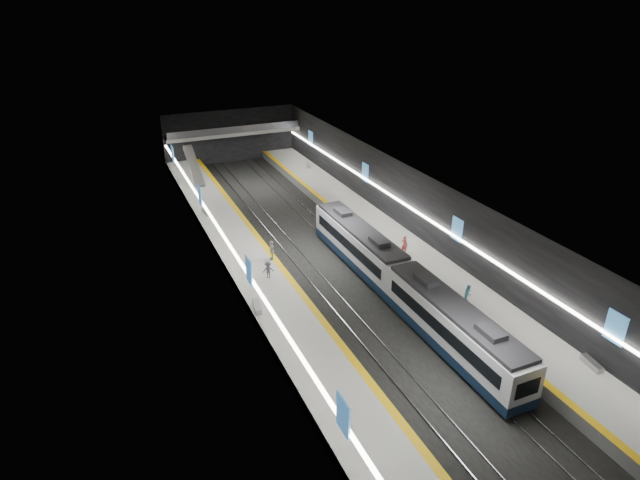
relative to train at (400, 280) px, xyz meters
name	(u,v)px	position (x,y,z in m)	size (l,w,h in m)	color
ground	(323,256)	(-2.50, 10.48, -2.20)	(70.00, 70.00, 0.00)	black
ceiling	(323,181)	(-2.50, 10.48, 5.80)	(20.00, 70.00, 0.04)	beige
wall_left	(223,237)	(-12.50, 10.48, 1.80)	(0.04, 70.00, 8.00)	black
wall_right	(410,205)	(7.50, 10.48, 1.80)	(0.04, 70.00, 8.00)	black
wall_back	(230,136)	(-2.50, 45.48, 1.80)	(20.00, 0.04, 8.00)	black
platform_left	(252,266)	(-10.00, 10.48, -1.70)	(5.00, 70.00, 1.00)	slate
tile_surface_left	(251,261)	(-10.00, 10.48, -1.19)	(5.00, 70.00, 0.02)	#B4B4AE
tactile_strip_left	(273,257)	(-7.80, 10.48, -1.18)	(0.60, 70.00, 0.02)	yellow
platform_right	(388,239)	(5.00, 10.48, -1.70)	(5.00, 70.00, 1.00)	slate
tile_surface_right	(388,235)	(5.00, 10.48, -1.19)	(5.00, 70.00, 0.02)	#B4B4AE
tactile_strip_right	(370,238)	(2.80, 10.48, -1.18)	(0.60, 70.00, 0.02)	yellow
rails	(323,256)	(-2.50, 10.48, -2.14)	(6.52, 70.00, 0.12)	gray
train	(400,280)	(0.00, 0.00, 0.00)	(2.69, 30.04, 3.60)	#0E1E34
ad_posters	(319,211)	(-2.50, 11.48, 2.30)	(19.94, 53.50, 2.20)	#458ACF
cove_light_left	(225,239)	(-12.30, 10.48, 1.60)	(0.25, 68.60, 0.12)	white
cove_light_right	(409,207)	(7.30, 10.48, 1.60)	(0.25, 68.60, 0.12)	white
mezzanine_bridge	(233,132)	(-2.50, 43.41, 2.84)	(20.00, 3.00, 1.50)	gray
escalator	(194,166)	(-10.00, 36.48, 0.70)	(1.20, 8.00, 0.60)	#99999E
bench_left_near	(257,307)	(-12.00, 2.25, -0.96)	(0.53, 1.91, 0.47)	#99999E
bench_left_far	(206,212)	(-11.35, 23.72, -0.97)	(0.51, 1.82, 0.44)	#99999E
bench_right_near	(592,363)	(7.00, -13.87, -0.98)	(0.50, 1.80, 0.44)	#99999E
bench_right_far	(308,165)	(6.15, 35.36, -0.99)	(0.47, 1.67, 0.41)	#99999E
passenger_right_a	(404,245)	(4.21, 6.07, -0.25)	(0.69, 0.45, 1.89)	#CC4C4C
passenger_right_b	(468,293)	(4.42, -3.58, -0.42)	(0.75, 0.59, 1.55)	teal
passenger_left_a	(272,250)	(-8.06, 10.02, -0.21)	(1.15, 0.48, 1.97)	beige
passenger_left_b	(268,270)	(-9.52, 6.79, -0.40)	(1.02, 0.59, 1.59)	#46444D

